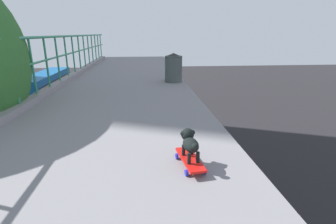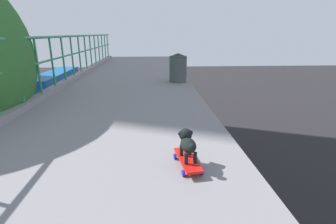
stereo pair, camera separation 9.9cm
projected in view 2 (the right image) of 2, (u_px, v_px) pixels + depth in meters
car_black_fifth at (14, 176)px, 12.60m from camera, size 1.87×3.98×1.50m
city_bus at (55, 86)px, 28.30m from camera, size 2.52×10.61×3.33m
toy_skateboard at (188, 160)px, 2.58m from camera, size 0.26×0.56×0.09m
small_dog at (187, 142)px, 2.54m from camera, size 0.18×0.36×0.29m
litter_bin at (178, 67)px, 6.97m from camera, size 0.49×0.49×0.79m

